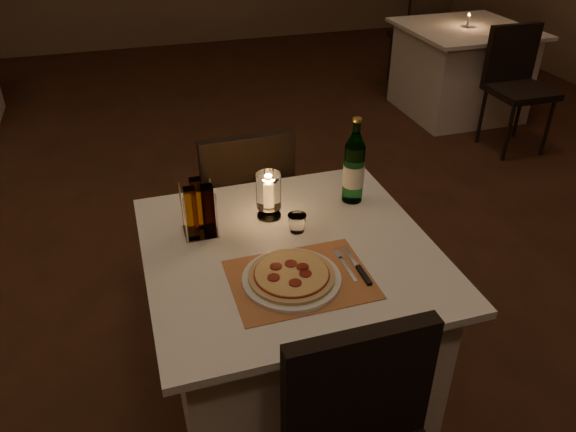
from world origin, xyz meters
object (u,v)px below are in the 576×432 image
object	(u,v)px
tumbler	(297,223)
water_bottle	(354,168)
plate	(292,279)
main_table	(290,325)
hurricane_candle	(269,192)
neighbor_table_right	(460,70)
chair_far	(244,197)
pizza	(292,275)

from	to	relation	value
tumbler	water_bottle	world-z (taller)	water_bottle
plate	water_bottle	distance (m)	0.59
main_table	hurricane_candle	size ratio (longest dim) A/B	5.53
water_bottle	neighbor_table_right	bearing A→B (deg)	49.25
chair_far	tumbler	xyz separation A→B (m)	(0.06, -0.62, 0.23)
tumbler	hurricane_candle	size ratio (longest dim) A/B	0.38
water_bottle	neighbor_table_right	world-z (taller)	water_bottle
pizza	main_table	bearing A→B (deg)	74.45
tumbler	water_bottle	size ratio (longest dim) A/B	0.20
chair_far	hurricane_candle	distance (m)	0.58
water_bottle	hurricane_candle	bearing A→B (deg)	-176.10
tumbler	neighbor_table_right	xyz separation A→B (m)	(2.28, 2.47, -0.40)
tumbler	main_table	bearing A→B (deg)	-121.28
neighbor_table_right	plate	bearing A→B (deg)	-131.01
pizza	tumbler	world-z (taller)	tumbler
hurricane_candle	neighbor_table_right	xyz separation A→B (m)	(2.35, 2.35, -0.47)
chair_far	plate	world-z (taller)	chair_far
water_bottle	pizza	bearing A→B (deg)	-132.36
water_bottle	neighbor_table_right	size ratio (longest dim) A/B	0.35
plate	hurricane_candle	world-z (taller)	hurricane_candle
plate	chair_far	bearing A→B (deg)	86.80
main_table	tumbler	bearing A→B (deg)	58.72
main_table	hurricane_candle	world-z (taller)	hurricane_candle
chair_far	neighbor_table_right	distance (m)	2.99
chair_far	pizza	xyz separation A→B (m)	(-0.05, -0.89, 0.22)
main_table	tumbler	size ratio (longest dim) A/B	14.56
tumbler	neighbor_table_right	bearing A→B (deg)	47.31
main_table	chair_far	distance (m)	0.74
chair_far	pizza	bearing A→B (deg)	-93.20
chair_far	tumbler	bearing A→B (deg)	-84.75
tumbler	hurricane_candle	distance (m)	0.16
chair_far	neighbor_table_right	size ratio (longest dim) A/B	0.90
tumbler	neighbor_table_right	distance (m)	3.39
plate	neighbor_table_right	size ratio (longest dim) A/B	0.32
chair_far	water_bottle	distance (m)	0.67
chair_far	water_bottle	bearing A→B (deg)	-54.28
main_table	pizza	world-z (taller)	pizza
plate	neighbor_table_right	bearing A→B (deg)	48.99
main_table	chair_far	size ratio (longest dim) A/B	1.11
chair_far	tumbler	world-z (taller)	chair_far
plate	tumbler	world-z (taller)	tumbler
main_table	chair_far	bearing A→B (deg)	90.00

